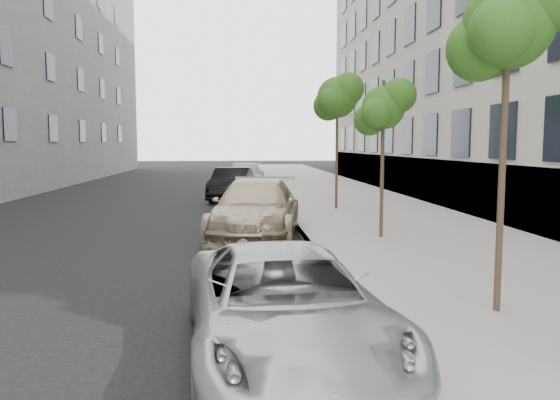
{
  "coord_description": "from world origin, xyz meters",
  "views": [
    {
      "loc": [
        -0.67,
        -6.14,
        2.61
      ],
      "look_at": [
        0.21,
        4.64,
        1.5
      ],
      "focal_mm": 35.0,
      "sensor_mm": 36.0,
      "label": 1
    }
  ],
  "objects": [
    {
      "name": "suv",
      "position": [
        -0.1,
        8.97,
        0.81
      ],
      "size": [
        3.08,
        5.85,
        1.62
      ],
      "primitive_type": "imported",
      "rotation": [
        0.0,
        0.0,
        -0.15
      ],
      "color": "tan",
      "rests_on": "ground"
    },
    {
      "name": "minivan",
      "position": [
        -0.1,
        0.2,
        0.68
      ],
      "size": [
        2.65,
        5.04,
        1.35
      ],
      "primitive_type": "imported",
      "rotation": [
        0.0,
        0.0,
        0.09
      ],
      "color": "#A6A9AB",
      "rests_on": "ground"
    },
    {
      "name": "sedan_rear",
      "position": [
        -0.1,
        24.85,
        0.77
      ],
      "size": [
        2.45,
        5.41,
        1.54
      ],
      "primitive_type": "imported",
      "rotation": [
        0.0,
        0.0,
        -0.06
      ],
      "color": "#95979C",
      "rests_on": "ground"
    },
    {
      "name": "sedan_black",
      "position": [
        -0.83,
        19.32,
        0.75
      ],
      "size": [
        2.28,
        4.76,
        1.51
      ],
      "primitive_type": "imported",
      "rotation": [
        0.0,
        0.0,
        -0.15
      ],
      "color": "black",
      "rests_on": "ground"
    },
    {
      "name": "curb",
      "position": [
        1.18,
        24.0,
        0.07
      ],
      "size": [
        0.15,
        72.0,
        0.14
      ],
      "primitive_type": "cube",
      "color": "#9E9B93",
      "rests_on": "ground"
    },
    {
      "name": "sidewalk",
      "position": [
        4.3,
        24.0,
        0.07
      ],
      "size": [
        6.4,
        72.0,
        0.14
      ],
      "primitive_type": "cube",
      "color": "gray",
      "rests_on": "ground"
    },
    {
      "name": "sedan_blue",
      "position": [
        -0.1,
        14.34,
        0.67
      ],
      "size": [
        2.25,
        4.18,
        1.35
      ],
      "primitive_type": "imported",
      "rotation": [
        0.0,
        0.0,
        0.17
      ],
      "color": "#101836",
      "rests_on": "ground"
    },
    {
      "name": "tree_mid",
      "position": [
        3.23,
        8.0,
        3.55
      ],
      "size": [
        1.53,
        1.33,
        4.17
      ],
      "color": "#38281C",
      "rests_on": "sidewalk"
    },
    {
      "name": "ground",
      "position": [
        0.0,
        0.0,
        0.0
      ],
      "size": [
        160.0,
        160.0,
        0.0
      ],
      "primitive_type": "plane",
      "color": "black",
      "rests_on": "ground"
    },
    {
      "name": "tree_near",
      "position": [
        3.23,
        1.5,
        4.3
      ],
      "size": [
        1.64,
        1.44,
        4.98
      ],
      "color": "#38281C",
      "rests_on": "sidewalk"
    },
    {
      "name": "tree_far",
      "position": [
        3.23,
        14.5,
        4.37
      ],
      "size": [
        1.84,
        1.64,
        5.15
      ],
      "color": "#38281C",
      "rests_on": "sidewalk"
    }
  ]
}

